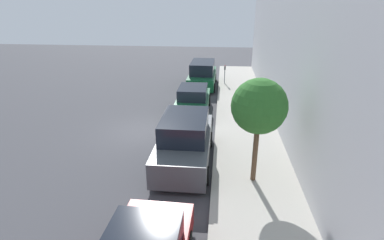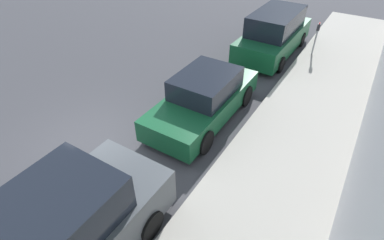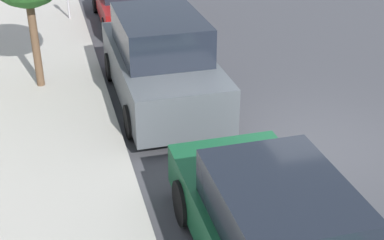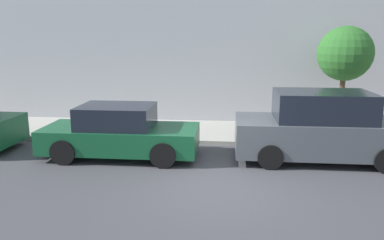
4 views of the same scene
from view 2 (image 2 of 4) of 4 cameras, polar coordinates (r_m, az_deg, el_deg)
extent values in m
plane|color=#424247|center=(9.28, -18.87, -4.62)|extent=(60.00, 60.00, 0.00)
cube|color=#B2ADA3|center=(7.10, 10.99, -19.02)|extent=(3.07, 32.00, 0.15)
cube|color=black|center=(5.76, -26.57, -17.09)|extent=(1.73, 2.60, 0.80)
cylinder|color=black|center=(7.66, -19.21, -12.11)|extent=(0.22, 0.68, 0.68)
cylinder|color=black|center=(6.73, -8.02, -19.16)|extent=(0.22, 0.68, 0.68)
cube|color=#14512D|center=(9.54, 2.23, 3.30)|extent=(1.81, 4.51, 0.68)
cube|color=black|center=(9.26, 2.64, 6.97)|extent=(1.59, 2.10, 0.64)
cylinder|color=black|center=(11.03, 2.03, 7.20)|extent=(0.22, 0.71, 0.71)
cylinder|color=black|center=(10.42, 10.15, 4.59)|extent=(0.22, 0.71, 0.71)
cylinder|color=black|center=(9.13, -6.86, -0.37)|extent=(0.22, 0.71, 0.71)
cylinder|color=black|center=(8.38, 2.41, -4.17)|extent=(0.22, 0.71, 0.71)
cube|color=#14512D|center=(14.30, 15.19, 14.58)|extent=(1.95, 4.92, 0.84)
cube|color=black|center=(14.01, 15.77, 17.72)|extent=(1.71, 3.12, 0.84)
cylinder|color=black|center=(16.01, 13.79, 16.03)|extent=(0.22, 0.64, 0.64)
cylinder|color=black|center=(15.59, 20.10, 14.26)|extent=(0.22, 0.64, 0.64)
cylinder|color=black|center=(13.37, 9.06, 12.31)|extent=(0.22, 0.64, 0.64)
cylinder|color=black|center=(12.87, 16.44, 10.16)|extent=(0.22, 0.64, 0.64)
cylinder|color=#ADADB2|center=(14.44, 22.33, 13.51)|extent=(0.07, 0.07, 1.07)
cube|color=#2D2D33|center=(14.21, 22.99, 15.96)|extent=(0.11, 0.15, 0.28)
cube|color=red|center=(14.16, 23.15, 16.57)|extent=(0.04, 0.09, 0.05)
camera|label=1|loc=(9.74, -128.55, -24.44)|focal=28.00mm
camera|label=3|loc=(11.97, 29.63, 30.16)|focal=50.00mm
camera|label=4|loc=(14.92, -45.05, 17.90)|focal=35.00mm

